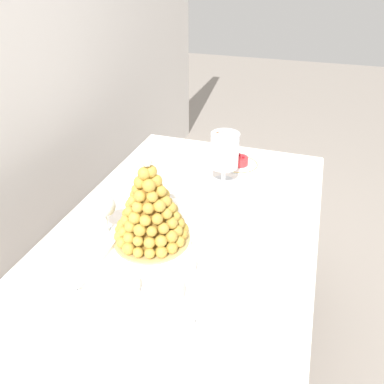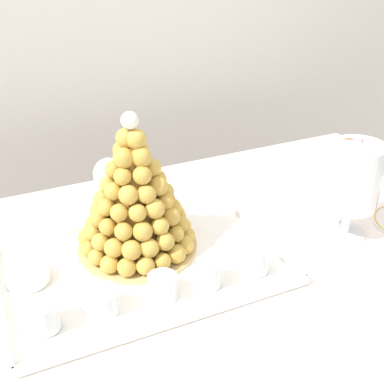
% 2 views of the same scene
% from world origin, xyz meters
% --- Properties ---
extents(buffet_table, '(1.37, 0.89, 0.75)m').
position_xyz_m(buffet_table, '(0.00, 0.00, 0.65)').
color(buffet_table, brown).
rests_on(buffet_table, ground_plane).
extents(serving_tray, '(0.56, 0.36, 0.02)m').
position_xyz_m(serving_tray, '(-0.15, 0.01, 0.75)').
color(serving_tray, white).
rests_on(serving_tray, buffet_table).
extents(croquembouche, '(0.26, 0.26, 0.31)m').
position_xyz_m(croquembouche, '(-0.13, 0.08, 0.88)').
color(croquembouche, tan).
rests_on(croquembouche, serving_tray).
extents(dessert_cup_left, '(0.06, 0.06, 0.05)m').
position_xyz_m(dessert_cup_left, '(-0.36, -0.08, 0.78)').
color(dessert_cup_left, silver).
rests_on(dessert_cup_left, serving_tray).
extents(dessert_cup_mid_left, '(0.05, 0.05, 0.05)m').
position_xyz_m(dessert_cup_mid_left, '(-0.25, -0.08, 0.78)').
color(dessert_cup_mid_left, silver).
rests_on(dessert_cup_mid_left, serving_tray).
extents(dessert_cup_centre, '(0.06, 0.06, 0.05)m').
position_xyz_m(dessert_cup_centre, '(-0.14, -0.08, 0.78)').
color(dessert_cup_centre, silver).
rests_on(dessert_cup_centre, serving_tray).
extents(dessert_cup_mid_right, '(0.05, 0.05, 0.05)m').
position_xyz_m(dessert_cup_mid_right, '(-0.05, -0.09, 0.78)').
color(dessert_cup_mid_right, silver).
rests_on(dessert_cup_mid_right, serving_tray).
extents(dessert_cup_right, '(0.05, 0.05, 0.06)m').
position_xyz_m(dessert_cup_right, '(0.06, -0.09, 0.78)').
color(dessert_cup_right, silver).
rests_on(dessert_cup_right, serving_tray).
extents(creme_brulee_ramekin, '(0.08, 0.08, 0.02)m').
position_xyz_m(creme_brulee_ramekin, '(-0.37, 0.07, 0.77)').
color(creme_brulee_ramekin, white).
rests_on(creme_brulee_ramekin, serving_tray).
extents(macaron_goblet, '(0.12, 0.12, 0.23)m').
position_xyz_m(macaron_goblet, '(0.32, -0.05, 0.89)').
color(macaron_goblet, white).
rests_on(macaron_goblet, buffet_table).
extents(wine_glass, '(0.08, 0.08, 0.15)m').
position_xyz_m(wine_glass, '(-0.14, 0.25, 0.86)').
color(wine_glass, silver).
rests_on(wine_glass, buffet_table).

